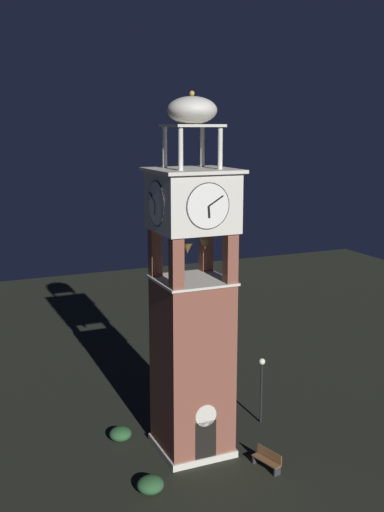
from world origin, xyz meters
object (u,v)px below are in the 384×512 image
object	(u,v)px
clock_tower	(192,313)
park_bench	(267,459)
trash_bin	(205,397)
lamp_post	(262,378)

from	to	relation	value
clock_tower	park_bench	xyz separation A→B (m)	(2.54, -3.23, -6.76)
clock_tower	trash_bin	bearing A→B (deg)	58.05
lamp_post	clock_tower	bearing A→B (deg)	-166.90
park_bench	lamp_post	distance (m)	5.25
clock_tower	park_bench	distance (m)	7.91
clock_tower	trash_bin	distance (m)	8.64
lamp_post	trash_bin	bearing A→B (deg)	118.57
clock_tower	lamp_post	world-z (taller)	clock_tower
lamp_post	trash_bin	xyz separation A→B (m)	(-1.85, 3.40, -2.22)
trash_bin	clock_tower	bearing A→B (deg)	-121.95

